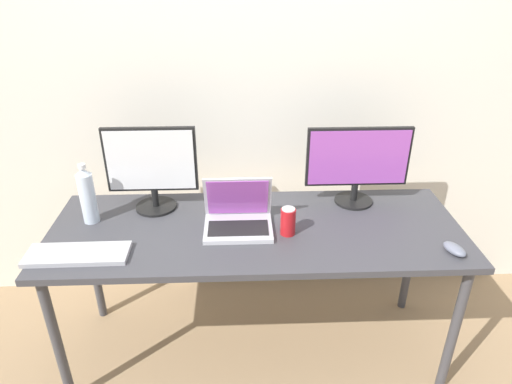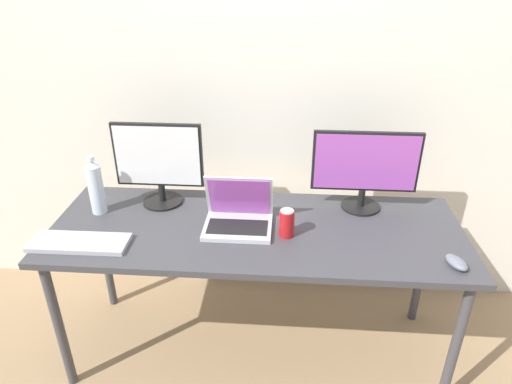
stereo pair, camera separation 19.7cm
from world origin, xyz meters
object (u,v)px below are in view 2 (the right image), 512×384
object	(u,v)px
laptop_silver	(238,215)
water_bottle	(96,187)
monitor_center	(365,167)
monitor_left	(159,162)
work_desk	(256,239)
keyboard_main	(80,243)
soda_can_near_keyboard	(287,223)
mouse_by_keyboard	(457,262)

from	to	relation	value
laptop_silver	water_bottle	bearing A→B (deg)	173.42
monitor_center	monitor_left	bearing A→B (deg)	-178.81
monitor_center	water_bottle	size ratio (longest dim) A/B	1.72
work_desk	monitor_left	bearing A→B (deg)	157.50
monitor_left	keyboard_main	world-z (taller)	monitor_left
keyboard_main	soda_can_near_keyboard	bearing A→B (deg)	8.30
mouse_by_keyboard	keyboard_main	bearing A→B (deg)	156.46
mouse_by_keyboard	soda_can_near_keyboard	xyz separation A→B (m)	(-0.67, 0.17, 0.04)
laptop_silver	keyboard_main	bearing A→B (deg)	-163.02
work_desk	monitor_left	xyz separation A→B (m)	(-0.48, 0.20, 0.28)
laptop_silver	monitor_left	bearing A→B (deg)	154.51
monitor_center	laptop_silver	size ratio (longest dim) A/B	1.64
monitor_center	soda_can_near_keyboard	distance (m)	0.47
work_desk	mouse_by_keyboard	world-z (taller)	mouse_by_keyboard
laptop_silver	soda_can_near_keyboard	xyz separation A→B (m)	(0.22, -0.06, 0.01)
monitor_left	water_bottle	size ratio (longest dim) A/B	1.47
monitor_left	monitor_center	xyz separation A→B (m)	(0.97, 0.02, -0.01)
mouse_by_keyboard	soda_can_near_keyboard	size ratio (longest dim) A/B	0.87
keyboard_main	monitor_center	bearing A→B (deg)	17.91
work_desk	monitor_center	world-z (taller)	monitor_center
keyboard_main	laptop_silver	bearing A→B (deg)	16.44
water_bottle	soda_can_near_keyboard	xyz separation A→B (m)	(0.89, -0.14, -0.07)
monitor_center	laptop_silver	world-z (taller)	monitor_center
monitor_left	keyboard_main	size ratio (longest dim) A/B	1.03
laptop_silver	mouse_by_keyboard	bearing A→B (deg)	-15.00
keyboard_main	mouse_by_keyboard	size ratio (longest dim) A/B	3.75
monitor_left	mouse_by_keyboard	size ratio (longest dim) A/B	3.85
laptop_silver	water_bottle	size ratio (longest dim) A/B	1.05
water_bottle	soda_can_near_keyboard	bearing A→B (deg)	-9.06
work_desk	monitor_left	world-z (taller)	monitor_left
monitor_center	soda_can_near_keyboard	bearing A→B (deg)	-142.40
work_desk	monitor_center	size ratio (longest dim) A/B	3.76
keyboard_main	water_bottle	bearing A→B (deg)	93.26
monitor_center	mouse_by_keyboard	size ratio (longest dim) A/B	4.49
laptop_silver	water_bottle	world-z (taller)	water_bottle
monitor_center	soda_can_near_keyboard	size ratio (longest dim) A/B	3.91
work_desk	mouse_by_keyboard	distance (m)	0.84
monitor_left	mouse_by_keyboard	xyz separation A→B (m)	(1.28, -0.43, -0.20)
soda_can_near_keyboard	water_bottle	bearing A→B (deg)	170.94
monitor_left	laptop_silver	xyz separation A→B (m)	(0.40, -0.19, -0.16)
laptop_silver	soda_can_near_keyboard	bearing A→B (deg)	-16.50
soda_can_near_keyboard	keyboard_main	bearing A→B (deg)	-171.16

